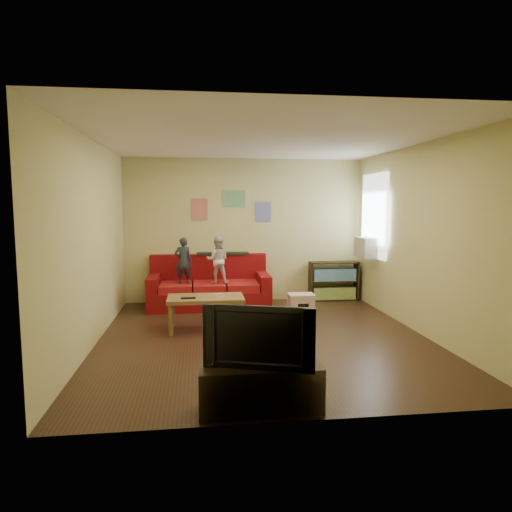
{
  "coord_description": "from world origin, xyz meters",
  "views": [
    {
      "loc": [
        -0.88,
        -6.13,
        1.84
      ],
      "look_at": [
        0.0,
        0.8,
        1.05
      ],
      "focal_mm": 32.0,
      "sensor_mm": 36.0,
      "label": 1
    }
  ],
  "objects": [
    {
      "name": "tissue",
      "position": [
        0.7,
        1.2,
        0.04
      ],
      "size": [
        0.1,
        0.1,
        0.09
      ],
      "primitive_type": "sphere",
      "rotation": [
        0.0,
        0.0,
        -0.09
      ],
      "color": "white",
      "rests_on": "ground"
    },
    {
      "name": "artwork_right",
      "position": [
        0.35,
        2.48,
        1.7
      ],
      "size": [
        0.3,
        0.01,
        0.38
      ],
      "primitive_type": "cube",
      "color": "#727FCC",
      "rests_on": "room_shell"
    },
    {
      "name": "file_box",
      "position": [
        0.87,
        1.46,
        0.15
      ],
      "size": [
        0.44,
        0.33,
        0.3
      ],
      "color": "beige",
      "rests_on": "ground"
    },
    {
      "name": "tv_stand",
      "position": [
        -0.35,
        -2.25,
        0.21
      ],
      "size": [
        1.1,
        0.38,
        0.41
      ],
      "primitive_type": "cube",
      "rotation": [
        0.0,
        0.0,
        0.01
      ],
      "color": "#302316",
      "rests_on": "ground"
    },
    {
      "name": "coffee_table",
      "position": [
        -0.78,
        0.47,
        0.43
      ],
      "size": [
        1.11,
        0.61,
        0.5
      ],
      "color": "olive",
      "rests_on": "ground"
    },
    {
      "name": "sofa",
      "position": [
        -0.7,
        2.07,
        0.32
      ],
      "size": [
        2.15,
        0.99,
        0.95
      ],
      "color": "maroon",
      "rests_on": "ground"
    },
    {
      "name": "artwork_left",
      "position": [
        -0.85,
        2.48,
        1.75
      ],
      "size": [
        0.3,
        0.01,
        0.4
      ],
      "primitive_type": "cube",
      "color": "#D87266",
      "rests_on": "room_shell"
    },
    {
      "name": "child_b",
      "position": [
        -0.55,
        1.9,
        0.86
      ],
      "size": [
        0.43,
        0.35,
        0.83
      ],
      "primitive_type": "imported",
      "rotation": [
        0.0,
        0.0,
        3.04
      ],
      "color": "silver",
      "rests_on": "sofa"
    },
    {
      "name": "television",
      "position": [
        -0.35,
        -2.25,
        0.7
      ],
      "size": [
        0.98,
        0.42,
        0.57
      ],
      "primitive_type": "imported",
      "rotation": [
        0.0,
        0.0,
        -0.31
      ],
      "color": "black",
      "rests_on": "tv_stand"
    },
    {
      "name": "artwork_center",
      "position": [
        -0.2,
        2.48,
        1.95
      ],
      "size": [
        0.42,
        0.01,
        0.32
      ],
      "primitive_type": "cube",
      "color": "#72B27F",
      "rests_on": "room_shell"
    },
    {
      "name": "child_a",
      "position": [
        -1.15,
        1.9,
        0.86
      ],
      "size": [
        0.31,
        0.21,
        0.82
      ],
      "primitive_type": "imported",
      "rotation": [
        0.0,
        0.0,
        3.18
      ],
      "color": "#232A35",
      "rests_on": "sofa"
    },
    {
      "name": "bookshelf",
      "position": [
        1.7,
        2.3,
        0.33
      ],
      "size": [
        0.94,
        0.28,
        0.75
      ],
      "color": "black",
      "rests_on": "ground"
    },
    {
      "name": "game_controller",
      "position": [
        -0.58,
        0.52,
        0.51
      ],
      "size": [
        0.13,
        0.07,
        0.03
      ],
      "primitive_type": "cube",
      "rotation": [
        0.0,
        0.0,
        0.31
      ],
      "color": "silver",
      "rests_on": "coffee_table"
    },
    {
      "name": "window",
      "position": [
        2.22,
        1.65,
        1.64
      ],
      "size": [
        0.04,
        1.08,
        1.48
      ],
      "primitive_type": "cube",
      "color": "white",
      "rests_on": "room_shell"
    },
    {
      "name": "ac_unit",
      "position": [
        2.1,
        1.65,
        1.08
      ],
      "size": [
        0.28,
        0.55,
        0.35
      ],
      "primitive_type": "cube",
      "color": "#B7B2A3",
      "rests_on": "window"
    },
    {
      "name": "room_shell",
      "position": [
        0.0,
        0.0,
        1.35
      ],
      "size": [
        4.52,
        5.02,
        2.72
      ],
      "color": "#392317",
      "rests_on": "ground"
    },
    {
      "name": "remote",
      "position": [
        -1.03,
        0.35,
        0.51
      ],
      "size": [
        0.21,
        0.07,
        0.02
      ],
      "primitive_type": "cube",
      "rotation": [
        0.0,
        0.0,
        0.1
      ],
      "color": "black",
      "rests_on": "coffee_table"
    }
  ]
}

